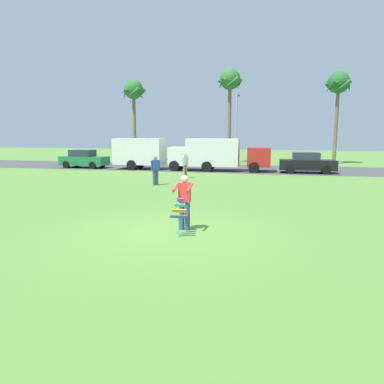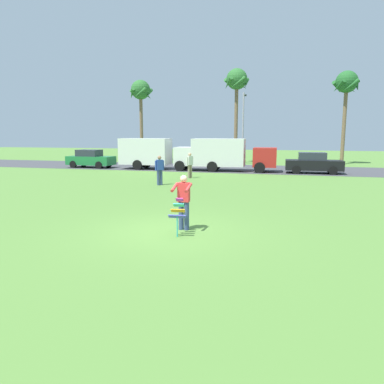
{
  "view_description": "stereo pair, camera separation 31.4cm",
  "coord_description": "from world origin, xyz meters",
  "views": [
    {
      "loc": [
        3.2,
        -10.44,
        2.98
      ],
      "look_at": [
        0.4,
        1.3,
        1.05
      ],
      "focal_mm": 33.88,
      "sensor_mm": 36.0,
      "label": 1
    },
    {
      "loc": [
        3.5,
        -10.36,
        2.98
      ],
      "look_at": [
        0.4,
        1.3,
        1.05
      ],
      "focal_mm": 33.88,
      "sensor_mm": 36.0,
      "label": 2
    }
  ],
  "objects": [
    {
      "name": "kite_held",
      "position": [
        0.42,
        -0.37,
        0.72
      ],
      "size": [
        0.53,
        0.68,
        1.09
      ],
      "color": "#D83399",
      "rests_on": "ground"
    },
    {
      "name": "palm_tree_right_near",
      "position": [
        -1.83,
        27.32,
        8.01
      ],
      "size": [
        2.58,
        2.71,
        9.51
      ],
      "color": "brown",
      "rests_on": "ground"
    },
    {
      "name": "palm_tree_left_near",
      "position": [
        -12.47,
        27.79,
        7.4
      ],
      "size": [
        2.58,
        2.71,
        8.84
      ],
      "color": "brown",
      "rests_on": "ground"
    },
    {
      "name": "person_walker_far",
      "position": [
        -2.97,
        13.43,
        0.93
      ],
      "size": [
        0.38,
        0.49,
        1.73
      ],
      "color": "gray",
      "rests_on": "ground"
    },
    {
      "name": "parked_truck_white_box",
      "position": [
        -7.54,
        18.76,
        1.41
      ],
      "size": [
        6.71,
        2.14,
        2.62
      ],
      "color": "silver",
      "rests_on": "ground"
    },
    {
      "name": "parked_car_black",
      "position": [
        5.38,
        18.76,
        0.77
      ],
      "size": [
        4.23,
        1.9,
        1.6
      ],
      "color": "black",
      "rests_on": "ground"
    },
    {
      "name": "person_walker_near",
      "position": [
        -3.79,
        9.65,
        0.93
      ],
      "size": [
        0.45,
        0.41,
        1.73
      ],
      "color": "#384772",
      "rests_on": "ground"
    },
    {
      "name": "parked_car_green",
      "position": [
        -13.68,
        18.77,
        0.77
      ],
      "size": [
        4.26,
        1.96,
        1.6
      ],
      "color": "#1E7238",
      "rests_on": "ground"
    },
    {
      "name": "palm_tree_centre_far",
      "position": [
        8.67,
        28.41,
        7.56
      ],
      "size": [
        2.58,
        2.71,
        9.02
      ],
      "color": "brown",
      "rests_on": "ground"
    },
    {
      "name": "streetlight_pole",
      "position": [
        -0.95,
        26.23,
        4.0
      ],
      "size": [
        0.24,
        1.65,
        7.0
      ],
      "color": "#9E9EA3",
      "rests_on": "ground"
    },
    {
      "name": "ground_plane",
      "position": [
        0.0,
        0.0,
        0.0
      ],
      "size": [
        120.0,
        120.0,
        0.0
      ],
      "primitive_type": "plane",
      "color": "#568438"
    },
    {
      "name": "parked_truck_red_cab",
      "position": [
        -1.16,
        18.77,
        1.41
      ],
      "size": [
        6.76,
        2.27,
        2.62
      ],
      "color": "#B2231E",
      "rests_on": "ground"
    },
    {
      "name": "person_kite_flyer",
      "position": [
        0.41,
        0.28,
        0.95
      ],
      "size": [
        0.53,
        0.65,
        1.73
      ],
      "color": "#384772",
      "rests_on": "ground"
    },
    {
      "name": "road_strip",
      "position": [
        0.0,
        21.16,
        0.01
      ],
      "size": [
        120.0,
        8.0,
        0.01
      ],
      "primitive_type": "cube",
      "color": "#424247",
      "rests_on": "ground"
    }
  ]
}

